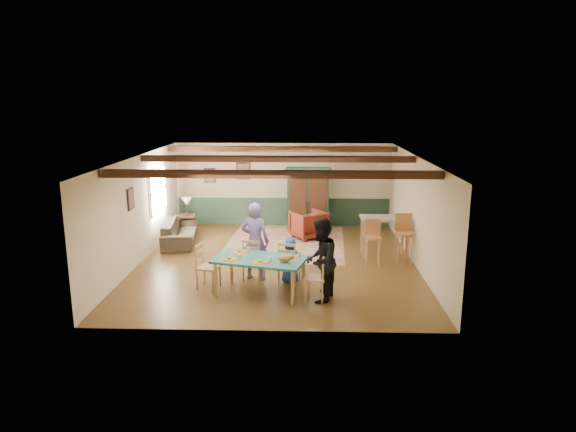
{
  "coord_description": "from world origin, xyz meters",
  "views": [
    {
      "loc": [
        0.71,
        -12.56,
        4.11
      ],
      "look_at": [
        0.28,
        0.29,
        1.15
      ],
      "focal_mm": 32.0,
      "sensor_mm": 36.0,
      "label": 1
    }
  ],
  "objects_px": {
    "bar_stool_right": "(404,239)",
    "person_man": "(255,241)",
    "dining_chair_end_right": "(315,277)",
    "dining_table": "(260,276)",
    "counter_table": "(384,237)",
    "armoire": "(308,200)",
    "bar_stool_left": "(373,243)",
    "armchair": "(308,225)",
    "table_lamp": "(187,207)",
    "end_table": "(188,224)",
    "sofa": "(180,232)",
    "dining_chair_far_left": "(254,259)",
    "dining_chair_far_right": "(289,263)",
    "dining_chair_end_left": "(208,266)",
    "person_woman": "(321,260)",
    "cat": "(285,258)",
    "person_child": "(290,260)"
  },
  "relations": [
    {
      "from": "dining_chair_end_left",
      "to": "bar_stool_left",
      "type": "distance_m",
      "value": 4.19
    },
    {
      "from": "person_man",
      "to": "end_table",
      "type": "distance_m",
      "value": 4.77
    },
    {
      "from": "armoire",
      "to": "cat",
      "type": "bearing_deg",
      "value": -91.25
    },
    {
      "from": "armoire",
      "to": "bar_stool_left",
      "type": "xyz_separation_m",
      "value": [
        1.6,
        -3.44,
        -0.42
      ]
    },
    {
      "from": "dining_chair_far_left",
      "to": "person_child",
      "type": "bearing_deg",
      "value": -174.29
    },
    {
      "from": "counter_table",
      "to": "person_woman",
      "type": "bearing_deg",
      "value": -119.31
    },
    {
      "from": "dining_chair_end_left",
      "to": "sofa",
      "type": "distance_m",
      "value": 3.94
    },
    {
      "from": "dining_table",
      "to": "sofa",
      "type": "relative_size",
      "value": 0.86
    },
    {
      "from": "person_woman",
      "to": "dining_chair_far_left",
      "type": "bearing_deg",
      "value": -113.57
    },
    {
      "from": "person_child",
      "to": "cat",
      "type": "bearing_deg",
      "value": 99.46
    },
    {
      "from": "bar_stool_right",
      "to": "person_man",
      "type": "bearing_deg",
      "value": -160.02
    },
    {
      "from": "person_man",
      "to": "counter_table",
      "type": "distance_m",
      "value": 3.77
    },
    {
      "from": "armoire",
      "to": "armchair",
      "type": "bearing_deg",
      "value": -86.04
    },
    {
      "from": "person_man",
      "to": "person_woman",
      "type": "relative_size",
      "value": 1.05
    },
    {
      "from": "dining_chair_far_left",
      "to": "cat",
      "type": "relative_size",
      "value": 2.64
    },
    {
      "from": "dining_chair_far_right",
      "to": "counter_table",
      "type": "xyz_separation_m",
      "value": [
        2.44,
        2.19,
        0.03
      ]
    },
    {
      "from": "end_table",
      "to": "bar_stool_right",
      "type": "bearing_deg",
      "value": -24.15
    },
    {
      "from": "dining_chair_far_right",
      "to": "armoire",
      "type": "xyz_separation_m",
      "value": [
        0.45,
        4.83,
        0.5
      ]
    },
    {
      "from": "person_woman",
      "to": "armchair",
      "type": "bearing_deg",
      "value": -162.57
    },
    {
      "from": "person_man",
      "to": "armoire",
      "type": "xyz_separation_m",
      "value": [
        1.24,
        4.54,
        0.09
      ]
    },
    {
      "from": "dining_chair_far_left",
      "to": "dining_chair_end_right",
      "type": "height_order",
      "value": "same"
    },
    {
      "from": "person_child",
      "to": "armoire",
      "type": "bearing_deg",
      "value": -80.32
    },
    {
      "from": "dining_chair_end_left",
      "to": "end_table",
      "type": "xyz_separation_m",
      "value": [
        -1.51,
        4.64,
        -0.21
      ]
    },
    {
      "from": "person_child",
      "to": "cat",
      "type": "relative_size",
      "value": 2.79
    },
    {
      "from": "table_lamp",
      "to": "bar_stool_left",
      "type": "relative_size",
      "value": 0.47
    },
    {
      "from": "person_child",
      "to": "dining_chair_far_right",
      "type": "bearing_deg",
      "value": 90.0
    },
    {
      "from": "sofa",
      "to": "table_lamp",
      "type": "bearing_deg",
      "value": -7.41
    },
    {
      "from": "armchair",
      "to": "dining_chair_end_left",
      "type": "bearing_deg",
      "value": 31.5
    },
    {
      "from": "sofa",
      "to": "table_lamp",
      "type": "xyz_separation_m",
      "value": [
        0.0,
        1.0,
        0.54
      ]
    },
    {
      "from": "person_man",
      "to": "armchair",
      "type": "relative_size",
      "value": 2.0
    },
    {
      "from": "counter_table",
      "to": "armoire",
      "type": "bearing_deg",
      "value": 127.03
    },
    {
      "from": "end_table",
      "to": "sofa",
      "type": "bearing_deg",
      "value": -90.14
    },
    {
      "from": "dining_chair_end_right",
      "to": "table_lamp",
      "type": "distance_m",
      "value": 6.53
    },
    {
      "from": "armchair",
      "to": "armoire",
      "type": "bearing_deg",
      "value": -120.83
    },
    {
      "from": "armoire",
      "to": "armchair",
      "type": "xyz_separation_m",
      "value": [
        0.0,
        -0.9,
        -0.59
      ]
    },
    {
      "from": "person_man",
      "to": "end_table",
      "type": "bearing_deg",
      "value": -43.42
    },
    {
      "from": "cat",
      "to": "sofa",
      "type": "distance_m",
      "value": 5.32
    },
    {
      "from": "dining_table",
      "to": "person_man",
      "type": "bearing_deg",
      "value": 101.74
    },
    {
      "from": "bar_stool_right",
      "to": "person_child",
      "type": "bearing_deg",
      "value": -151.51
    },
    {
      "from": "dining_chair_end_right",
      "to": "armoire",
      "type": "relative_size",
      "value": 0.5
    },
    {
      "from": "dining_chair_end_right",
      "to": "bar_stool_right",
      "type": "xyz_separation_m",
      "value": [
        2.28,
        2.51,
        0.13
      ]
    },
    {
      "from": "bar_stool_left",
      "to": "bar_stool_right",
      "type": "height_order",
      "value": "bar_stool_right"
    },
    {
      "from": "dining_chair_end_left",
      "to": "cat",
      "type": "height_order",
      "value": "dining_chair_end_left"
    },
    {
      "from": "dining_chair_far_right",
      "to": "person_man",
      "type": "relative_size",
      "value": 0.55
    },
    {
      "from": "dining_chair_far_left",
      "to": "person_man",
      "type": "height_order",
      "value": "person_man"
    },
    {
      "from": "armoire",
      "to": "counter_table",
      "type": "distance_m",
      "value": 3.34
    },
    {
      "from": "dining_chair_far_left",
      "to": "sofa",
      "type": "distance_m",
      "value": 3.97
    },
    {
      "from": "dining_chair_end_right",
      "to": "bar_stool_right",
      "type": "relative_size",
      "value": 0.79
    },
    {
      "from": "dining_chair_far_right",
      "to": "armoire",
      "type": "relative_size",
      "value": 0.5
    },
    {
      "from": "dining_table",
      "to": "counter_table",
      "type": "relative_size",
      "value": 1.5
    }
  ]
}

